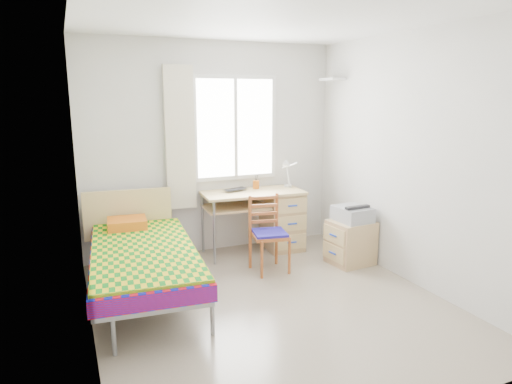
# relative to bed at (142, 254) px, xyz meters

# --- Properties ---
(floor) EXTENTS (3.50, 3.50, 0.00)m
(floor) POSITION_rel_bed_xyz_m (1.08, -0.67, -0.44)
(floor) COLOR #BCAD93
(floor) RESTS_ON ground
(ceiling) EXTENTS (3.50, 3.50, 0.00)m
(ceiling) POSITION_rel_bed_xyz_m (1.08, -0.67, 2.16)
(ceiling) COLOR white
(ceiling) RESTS_ON wall_back
(wall_back) EXTENTS (3.20, 0.00, 3.20)m
(wall_back) POSITION_rel_bed_xyz_m (1.08, 1.08, 0.86)
(wall_back) COLOR silver
(wall_back) RESTS_ON ground
(wall_left) EXTENTS (0.00, 3.50, 3.50)m
(wall_left) POSITION_rel_bed_xyz_m (-0.52, -0.67, 0.86)
(wall_left) COLOR silver
(wall_left) RESTS_ON ground
(wall_right) EXTENTS (0.00, 3.50, 3.50)m
(wall_right) POSITION_rel_bed_xyz_m (2.68, -0.67, 0.86)
(wall_right) COLOR silver
(wall_right) RESTS_ON ground
(window) EXTENTS (1.10, 0.04, 1.30)m
(window) POSITION_rel_bed_xyz_m (1.38, 1.06, 1.11)
(window) COLOR white
(window) RESTS_ON wall_back
(curtain) EXTENTS (0.35, 0.05, 1.70)m
(curtain) POSITION_rel_bed_xyz_m (0.66, 1.01, 1.01)
(curtain) COLOR beige
(curtain) RESTS_ON wall_back
(floating_shelf) EXTENTS (0.20, 0.32, 0.03)m
(floating_shelf) POSITION_rel_bed_xyz_m (2.57, 0.73, 1.71)
(floating_shelf) COLOR white
(floating_shelf) RESTS_ON wall_right
(bed) EXTENTS (1.14, 2.15, 0.90)m
(bed) POSITION_rel_bed_xyz_m (0.00, 0.00, 0.00)
(bed) COLOR gray
(bed) RESTS_ON floor
(desk) EXTENTS (1.29, 0.65, 0.78)m
(desk) POSITION_rel_bed_xyz_m (1.84, 0.78, -0.01)
(desk) COLOR tan
(desk) RESTS_ON floor
(chair) EXTENTS (0.43, 0.43, 0.86)m
(chair) POSITION_rel_bed_xyz_m (1.43, 0.15, 0.05)
(chair) COLOR brown
(chair) RESTS_ON floor
(cabinet) EXTENTS (0.52, 0.47, 0.51)m
(cabinet) POSITION_rel_bed_xyz_m (2.40, -0.05, -0.18)
(cabinet) COLOR tan
(cabinet) RESTS_ON floor
(printer) EXTENTS (0.38, 0.43, 0.18)m
(printer) POSITION_rel_bed_xyz_m (2.42, -0.03, 0.17)
(printer) COLOR #ACAFB5
(printer) RESTS_ON cabinet
(laptop) EXTENTS (0.38, 0.31, 0.03)m
(laptop) POSITION_rel_bed_xyz_m (1.33, 0.86, 0.36)
(laptop) COLOR black
(laptop) RESTS_ON desk
(pen_cup) EXTENTS (0.09, 0.09, 0.10)m
(pen_cup) POSITION_rel_bed_xyz_m (1.61, 0.93, 0.40)
(pen_cup) COLOR #D55817
(pen_cup) RESTS_ON desk
(task_lamp) EXTENTS (0.22, 0.31, 0.39)m
(task_lamp) POSITION_rel_bed_xyz_m (1.97, 0.76, 0.59)
(task_lamp) COLOR white
(task_lamp) RESTS_ON desk
(book) EXTENTS (0.18, 0.24, 0.02)m
(book) POSITION_rel_bed_xyz_m (1.32, 0.74, 0.15)
(book) COLOR gray
(book) RESTS_ON desk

